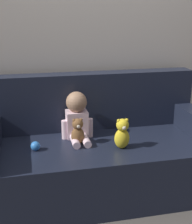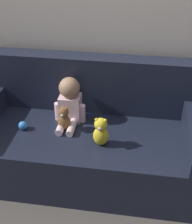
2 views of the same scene
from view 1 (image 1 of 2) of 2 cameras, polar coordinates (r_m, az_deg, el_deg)
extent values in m
plane|color=#4C4742|center=(2.82, 0.57, -14.13)|extent=(12.00, 12.00, 0.00)
cube|color=beige|center=(2.92, -1.76, 14.01)|extent=(8.00, 0.05, 2.60)
cube|color=black|center=(2.71, 0.58, -9.96)|extent=(1.91, 0.88, 0.47)
cube|color=black|center=(2.85, -0.98, 2.08)|extent=(1.91, 0.18, 0.51)
cube|color=silver|center=(2.67, -3.52, -2.18)|extent=(0.18, 0.15, 0.23)
sphere|color=#A37A5B|center=(2.61, -3.60, 1.83)|extent=(0.18, 0.18, 0.18)
cylinder|color=silver|center=(2.54, -3.86, -5.36)|extent=(0.06, 0.19, 0.06)
cylinder|color=silver|center=(2.56, -1.88, -5.20)|extent=(0.06, 0.19, 0.06)
cylinder|color=silver|center=(2.65, -5.72, -3.22)|extent=(0.05, 0.05, 0.16)
cylinder|color=silver|center=(2.68, -1.15, -2.88)|extent=(0.05, 0.05, 0.16)
ellipsoid|color=brown|center=(2.54, -3.36, -4.35)|extent=(0.11, 0.09, 0.15)
sphere|color=brown|center=(2.50, -3.38, -2.19)|extent=(0.09, 0.09, 0.09)
sphere|color=brown|center=(2.48, -4.05, -1.52)|extent=(0.02, 0.02, 0.02)
sphere|color=brown|center=(2.49, -2.73, -1.43)|extent=(0.02, 0.02, 0.02)
sphere|color=beige|center=(2.47, -3.24, -2.62)|extent=(0.03, 0.03, 0.03)
ellipsoid|color=yellow|center=(2.47, 4.76, -4.85)|extent=(0.12, 0.10, 0.16)
sphere|color=yellow|center=(2.42, 4.88, -2.38)|extent=(0.10, 0.10, 0.10)
sphere|color=yellow|center=(2.40, 4.17, -1.61)|extent=(0.03, 0.03, 0.03)
sphere|color=yellow|center=(2.42, 5.63, -1.50)|extent=(0.03, 0.03, 0.03)
sphere|color=beige|center=(2.39, 5.15, -2.87)|extent=(0.03, 0.03, 0.03)
sphere|color=#337FDB|center=(2.48, -11.03, -6.13)|extent=(0.07, 0.07, 0.07)
camera|label=2|loc=(1.10, 71.41, 35.19)|focal=50.00mm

